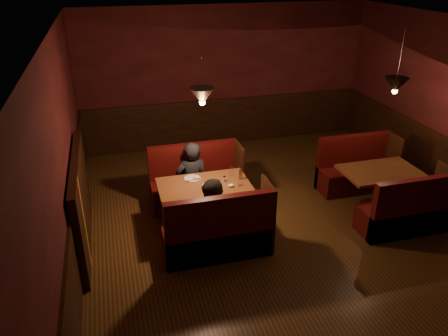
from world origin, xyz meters
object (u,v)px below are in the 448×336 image
object	(u,v)px
main_table	(205,194)
diner_a	(192,165)
second_bench_far	(355,172)
second_table	(379,180)
main_bench_far	(196,185)
second_bench_near	(407,214)
main_bench_near	(219,236)
diner_b	(215,206)

from	to	relation	value
main_table	diner_a	size ratio (longest dim) A/B	0.92
main_table	second_bench_far	size ratio (longest dim) A/B	1.00
second_table	diner_a	bearing A→B (deg)	162.70
main_table	diner_a	world-z (taller)	diner_a
main_bench_far	diner_a	bearing A→B (deg)	-140.67
second_bench_near	second_bench_far	bearing A→B (deg)	90.00
main_bench_far	second_bench_far	distance (m)	2.82
main_table	diner_a	distance (m)	0.72
main_bench_far	second_bench_near	distance (m)	3.27
main_bench_near	diner_a	distance (m)	1.52
diner_a	second_bench_near	bearing A→B (deg)	149.18
second_table	diner_a	world-z (taller)	diner_a
main_bench_far	diner_a	xyz separation A→B (m)	(-0.08, -0.06, 0.41)
main_bench_near	second_table	distance (m)	2.84
main_table	second_table	bearing A→B (deg)	-3.97
diner_b	main_bench_near	bearing A→B (deg)	-57.86
main_bench_near	second_bench_far	distance (m)	3.09
second_bench_near	second_table	bearing A→B (deg)	92.20
second_table	diner_b	world-z (taller)	diner_b
second_table	second_bench_near	size ratio (longest dim) A/B	0.90
diner_b	main_table	bearing A→B (deg)	108.88
main_bench_far	second_bench_far	xyz separation A→B (m)	(2.81, -0.23, -0.01)
main_bench_near	diner_b	bearing A→B (deg)	102.39
second_table	diner_b	xyz separation A→B (m)	(-2.80, -0.46, 0.22)
main_table	second_bench_far	bearing A→B (deg)	10.64
main_table	second_bench_far	xyz separation A→B (m)	(2.82, 0.53, -0.25)
second_bench_near	diner_a	distance (m)	3.33
main_bench_far	main_bench_near	size ratio (longest dim) A/B	1.00
main_bench_far	second_table	world-z (taller)	main_bench_far
main_table	diner_b	xyz separation A→B (m)	(-0.01, -0.65, 0.17)
second_bench_far	diner_b	bearing A→B (deg)	-157.39
main_table	main_bench_far	size ratio (longest dim) A/B	0.91
main_table	second_table	world-z (taller)	main_table
second_bench_near	main_bench_near	bearing A→B (deg)	176.81
second_bench_near	diner_a	world-z (taller)	diner_a
main_bench_near	second_bench_near	bearing A→B (deg)	-3.19
second_bench_near	diner_a	xyz separation A→B (m)	(-2.88, 1.61, 0.42)
second_bench_near	diner_b	distance (m)	2.88
diner_a	main_bench_near	bearing A→B (deg)	91.42
main_bench_far	main_bench_near	bearing A→B (deg)	-90.00
main_table	second_bench_near	distance (m)	2.98
main_table	diner_b	distance (m)	0.67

